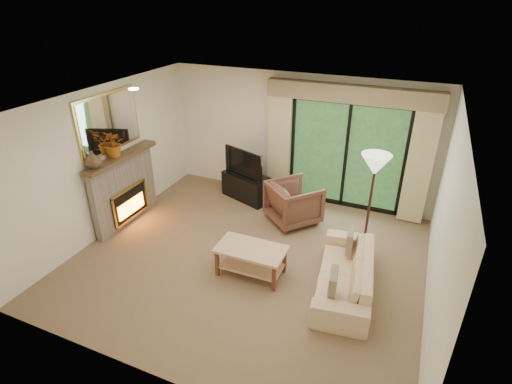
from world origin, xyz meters
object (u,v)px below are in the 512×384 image
at_px(coffee_table, 251,261).
at_px(armchair, 294,203).
at_px(sofa, 345,272).
at_px(media_console, 247,187).

bearing_deg(coffee_table, armchair, 86.43).
xyz_separation_m(sofa, coffee_table, (-1.41, -0.23, -0.04)).
relative_size(armchair, coffee_table, 0.83).
distance_m(armchair, coffee_table, 1.79).
height_order(armchair, sofa, armchair).
bearing_deg(media_console, coffee_table, -44.06).
bearing_deg(media_console, sofa, -19.07).
height_order(media_console, coffee_table, media_console).
height_order(media_console, armchair, armchair).
xyz_separation_m(armchair, sofa, (1.32, -1.54, -0.12)).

